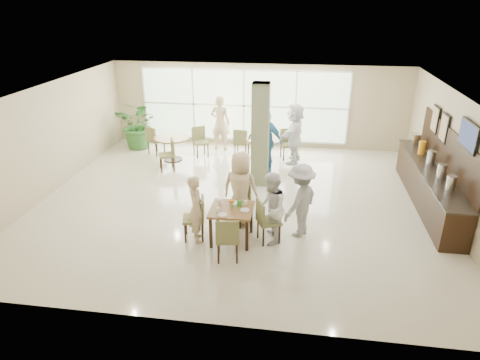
# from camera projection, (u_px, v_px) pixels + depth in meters

# --- Properties ---
(ground) EXTENTS (10.00, 10.00, 0.00)m
(ground) POSITION_uv_depth(u_px,v_px,m) (239.00, 201.00, 10.95)
(ground) COLOR beige
(ground) RESTS_ON ground
(room_shell) EXTENTS (10.00, 10.00, 10.00)m
(room_shell) POSITION_uv_depth(u_px,v_px,m) (239.00, 137.00, 10.28)
(room_shell) COLOR white
(room_shell) RESTS_ON ground
(window_bank) EXTENTS (7.00, 0.04, 7.00)m
(window_bank) POSITION_uv_depth(u_px,v_px,m) (244.00, 106.00, 14.52)
(window_bank) COLOR silver
(window_bank) RESTS_ON ground
(column) EXTENTS (0.45, 0.45, 2.80)m
(column) POSITION_uv_depth(u_px,v_px,m) (260.00, 135.00, 11.44)
(column) COLOR #636E4C
(column) RESTS_ON ground
(main_table) EXTENTS (0.89, 0.89, 0.75)m
(main_table) POSITION_uv_depth(u_px,v_px,m) (232.00, 213.00, 8.94)
(main_table) COLOR brown
(main_table) RESTS_ON ground
(round_table_left) EXTENTS (1.12, 1.12, 0.75)m
(round_table_left) POSITION_uv_depth(u_px,v_px,m) (172.00, 142.00, 13.48)
(round_table_left) COLOR brown
(round_table_left) RESTS_ON ground
(round_table_right) EXTENTS (1.12, 1.12, 0.75)m
(round_table_right) POSITION_uv_depth(u_px,v_px,m) (264.00, 144.00, 13.36)
(round_table_right) COLOR brown
(round_table_right) RESTS_ON ground
(chairs_main_table) EXTENTS (2.16, 2.02, 0.95)m
(chairs_main_table) POSITION_uv_depth(u_px,v_px,m) (232.00, 220.00, 9.02)
(chairs_main_table) COLOR brown
(chairs_main_table) RESTS_ON ground
(chairs_table_left) EXTENTS (2.12, 1.94, 0.95)m
(chairs_table_left) POSITION_uv_depth(u_px,v_px,m) (174.00, 145.00, 13.52)
(chairs_table_left) COLOR brown
(chairs_table_left) RESTS_ON ground
(chairs_table_right) EXTENTS (2.02, 1.75, 0.95)m
(chairs_table_right) POSITION_uv_depth(u_px,v_px,m) (263.00, 148.00, 13.34)
(chairs_table_right) COLOR brown
(chairs_table_right) RESTS_ON ground
(tabletop_clutter) EXTENTS (0.71, 0.77, 0.21)m
(tabletop_clutter) POSITION_uv_depth(u_px,v_px,m) (231.00, 206.00, 8.89)
(tabletop_clutter) COLOR white
(tabletop_clutter) RESTS_ON main_table
(buffet_counter) EXTENTS (0.64, 4.70, 1.95)m
(buffet_counter) POSITION_uv_depth(u_px,v_px,m) (430.00, 184.00, 10.57)
(buffet_counter) COLOR black
(buffet_counter) RESTS_ON ground
(wall_tv) EXTENTS (0.06, 1.00, 0.58)m
(wall_tv) POSITION_uv_depth(u_px,v_px,m) (469.00, 135.00, 8.90)
(wall_tv) COLOR black
(wall_tv) RESTS_ON ground
(framed_art_a) EXTENTS (0.05, 0.55, 0.70)m
(framed_art_a) POSITION_uv_depth(u_px,v_px,m) (444.00, 128.00, 10.47)
(framed_art_a) COLOR black
(framed_art_a) RESTS_ON ground
(framed_art_b) EXTENTS (0.05, 0.55, 0.70)m
(framed_art_b) POSITION_uv_depth(u_px,v_px,m) (435.00, 119.00, 11.20)
(framed_art_b) COLOR black
(framed_art_b) RESTS_ON ground
(potted_plant) EXTENTS (1.72, 1.72, 1.64)m
(potted_plant) POSITION_uv_depth(u_px,v_px,m) (139.00, 125.00, 14.47)
(potted_plant) COLOR #306829
(potted_plant) RESTS_ON ground
(teen_left) EXTENTS (0.54, 0.64, 1.48)m
(teen_left) POSITION_uv_depth(u_px,v_px,m) (196.00, 209.00, 8.91)
(teen_left) COLOR tan
(teen_left) RESTS_ON ground
(teen_far) EXTENTS (0.92, 0.62, 1.72)m
(teen_far) POSITION_uv_depth(u_px,v_px,m) (241.00, 189.00, 9.56)
(teen_far) COLOR tan
(teen_far) RESTS_ON ground
(teen_right) EXTENTS (0.63, 0.79, 1.56)m
(teen_right) POSITION_uv_depth(u_px,v_px,m) (271.00, 209.00, 8.84)
(teen_right) COLOR white
(teen_right) RESTS_ON ground
(teen_standing) EXTENTS (1.06, 1.22, 1.64)m
(teen_standing) POSITION_uv_depth(u_px,v_px,m) (300.00, 200.00, 9.10)
(teen_standing) COLOR #949496
(teen_standing) RESTS_ON ground
(adult_a) EXTENTS (1.25, 0.98, 1.87)m
(adult_a) POSITION_uv_depth(u_px,v_px,m) (265.00, 141.00, 12.48)
(adult_a) COLOR teal
(adult_a) RESTS_ON ground
(adult_b) EXTENTS (1.04, 1.84, 1.87)m
(adult_b) POSITION_uv_depth(u_px,v_px,m) (294.00, 133.00, 13.19)
(adult_b) COLOR white
(adult_b) RESTS_ON ground
(adult_standing) EXTENTS (0.74, 0.55, 1.86)m
(adult_standing) POSITION_uv_depth(u_px,v_px,m) (220.00, 123.00, 14.26)
(adult_standing) COLOR tan
(adult_standing) RESTS_ON ground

